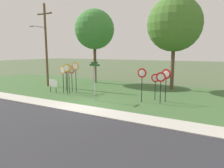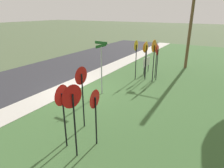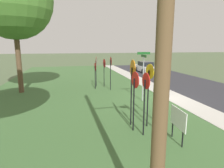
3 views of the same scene
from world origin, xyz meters
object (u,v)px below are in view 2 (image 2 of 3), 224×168
Objects in this scene: stop_sign_center_tall at (136,52)px; yield_sign_near_left at (81,83)px; stop_sign_far_left at (154,52)px; yield_sign_far_right at (95,105)px; stop_sign_far_center at (145,52)px; yield_sign_far_left at (72,104)px; street_name_post at (101,64)px; stop_sign_near_right at (156,54)px; notice_board at (146,63)px; utility_pole at (191,8)px; stop_sign_far_right at (157,56)px; yield_sign_near_right at (62,102)px; stop_sign_near_left at (146,53)px.

stop_sign_center_tall reaches higher than yield_sign_near_left.
yield_sign_far_right is at bearing 7.62° from stop_sign_far_left.
stop_sign_far_center is at bearing -175.15° from yield_sign_far_right.
stop_sign_center_tall is 1.30× the size of yield_sign_far_right.
street_name_post reaches higher than yield_sign_far_left.
stop_sign_near_right is 1.55m from notice_board.
street_name_post is 5.42m from notice_board.
utility_pole reaches higher than yield_sign_far_left.
stop_sign_far_left is 0.32× the size of utility_pole.
stop_sign_far_right is 5.51m from utility_pole.
notice_board is at bearing 172.64° from stop_sign_center_tall.
utility_pole is (-12.62, 0.57, 3.25)m from yield_sign_far_right.
stop_sign_far_right is 9.03m from yield_sign_far_left.
yield_sign_near_right is at bearing -56.45° from yield_sign_far_right.
stop_sign_center_tall is at bearing 0.59° from notice_board.
yield_sign_near_right is at bearing 20.66° from street_name_post.
stop_sign_near_right reaches higher than stop_sign_far_right.
stop_sign_far_right is (0.23, 0.96, -0.09)m from stop_sign_far_center.
yield_sign_near_right is 1.11× the size of yield_sign_far_right.
stop_sign_near_right is 1.13m from stop_sign_far_left.
stop_sign_far_center is at bearing -73.05° from stop_sign_near_right.
stop_sign_near_right reaches higher than yield_sign_near_right.
stop_sign_center_tall is 1.17× the size of yield_sign_near_right.
yield_sign_near_left is (7.44, -0.67, 0.20)m from stop_sign_far_right.
notice_board is at bearing -157.28° from stop_sign_far_center.
stop_sign_far_left is at bearing 58.13° from stop_sign_near_left.
stop_sign_center_tall is at bearing -171.37° from yield_sign_far_right.
yield_sign_near_left is 3.67m from street_name_post.
yield_sign_near_right is 10.16m from notice_board.
yield_sign_near_left is at bearing -6.33° from stop_sign_near_right.
yield_sign_near_left reaches higher than stop_sign_far_right.
yield_sign_far_left reaches higher than yield_sign_far_right.
utility_pole is (-4.24, 1.98, 2.96)m from stop_sign_far_center.
yield_sign_near_left is 1.42m from yield_sign_near_right.
stop_sign_center_tall is at bearing -68.52° from stop_sign_near_left.
utility_pole reaches higher than yield_sign_near_left.
street_name_post reaches higher than yield_sign_far_right.
stop_sign_far_left is 1.12× the size of yield_sign_far_left.
notice_board is (-0.77, -0.97, -0.93)m from stop_sign_near_right.
utility_pole is at bearing 149.41° from notice_board.
stop_sign_far_right reaches higher than yield_sign_near_right.
street_name_post reaches higher than stop_sign_near_left.
yield_sign_far_right is at bearing 9.77° from stop_sign_center_tall.
yield_sign_far_left is 5.48m from street_name_post.
yield_sign_near_left is at bearing -8.08° from utility_pole.
stop_sign_far_left is (0.29, 0.64, 0.19)m from stop_sign_near_left.
notice_board is (-1.04, -0.25, -1.02)m from stop_sign_far_center.
street_name_post is at bearing -25.45° from stop_sign_near_left.
yield_sign_near_right is (8.82, -0.40, -0.00)m from stop_sign_far_right.
utility_pole reaches higher than stop_sign_center_tall.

